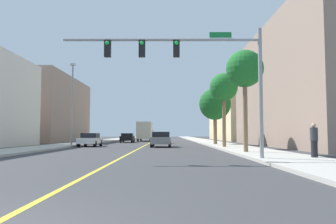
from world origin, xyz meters
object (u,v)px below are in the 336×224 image
object	(u,v)px
palm_mid	(223,88)
pedestrian	(314,140)
traffic_signal_mast	(193,62)
palm_near	(244,70)
palm_far	(215,104)
car_white	(90,140)
car_gray	(161,139)
car_black	(127,138)
delivery_truck	(145,131)
street_lamp	(72,100)
car_yellow	(159,138)

from	to	relation	value
palm_mid	pedestrian	xyz separation A→B (m)	(2.27, -13.10, -4.47)
traffic_signal_mast	palm_near	xyz separation A→B (m)	(3.84, 5.50, 0.69)
palm_far	car_white	xyz separation A→B (m)	(-13.49, -3.89, -4.00)
palm_far	car_gray	world-z (taller)	palm_far
pedestrian	car_black	bearing A→B (deg)	119.67
car_black	delivery_truck	distance (m)	8.87
car_black	pedestrian	size ratio (longest dim) A/B	2.68
delivery_truck	pedestrian	distance (m)	42.32
street_lamp	palm_far	distance (m)	15.89
car_gray	car_black	bearing A→B (deg)	109.45
car_gray	pedestrian	xyz separation A→B (m)	(8.04, -16.11, 0.23)
car_yellow	car_gray	xyz separation A→B (m)	(0.42, -11.86, 0.07)
traffic_signal_mast	palm_far	size ratio (longest dim) A/B	1.54
traffic_signal_mast	car_yellow	distance (m)	28.82
traffic_signal_mast	car_gray	bearing A→B (deg)	96.79
car_white	delivery_truck	xyz separation A→B (m)	(4.02, 23.50, 1.03)
street_lamp	car_yellow	distance (m)	14.70
palm_near	car_white	bearing A→B (deg)	137.17
street_lamp	traffic_signal_mast	bearing A→B (deg)	-57.25
palm_near	car_yellow	distance (m)	24.24
delivery_truck	palm_far	bearing A→B (deg)	-64.32
car_yellow	car_black	size ratio (longest dim) A/B	0.87
palm_near	car_black	world-z (taller)	palm_near
palm_mid	car_gray	xyz separation A→B (m)	(-5.78, 3.01, -4.70)
car_yellow	pedestrian	size ratio (longest dim) A/B	2.33
street_lamp	palm_far	bearing A→B (deg)	15.59
traffic_signal_mast	car_white	size ratio (longest dim) A/B	2.59
traffic_signal_mast	pedestrian	world-z (taller)	traffic_signal_mast
street_lamp	delivery_truck	xyz separation A→B (m)	(5.84, 23.87, -3.06)
street_lamp	delivery_truck	world-z (taller)	street_lamp
palm_far	delivery_truck	world-z (taller)	palm_far
delivery_truck	car_yellow	bearing A→B (deg)	-77.29
car_gray	palm_far	bearing A→B (deg)	40.41
palm_near	palm_mid	world-z (taller)	palm_near
car_white	car_black	size ratio (longest dim) A/B	0.83
palm_far	palm_mid	bearing A→B (deg)	-92.56
car_gray	car_yellow	bearing A→B (deg)	93.07
car_gray	delivery_truck	size ratio (longest dim) A/B	0.45
palm_near	traffic_signal_mast	bearing A→B (deg)	-124.94
traffic_signal_mast	delivery_truck	size ratio (longest dim) A/B	1.10
traffic_signal_mast	palm_far	bearing A→B (deg)	79.08
palm_mid	car_yellow	world-z (taller)	palm_mid
traffic_signal_mast	delivery_truck	distance (m)	41.66
car_white	palm_far	bearing A→B (deg)	-163.49
palm_far	pedestrian	bearing A→B (deg)	-84.85
car_black	delivery_truck	bearing A→B (deg)	75.44
car_black	car_gray	distance (m)	16.93
car_gray	car_white	bearing A→B (deg)	172.15
palm_mid	car_black	size ratio (longest dim) A/B	1.46
traffic_signal_mast	street_lamp	xyz separation A→B (m)	(-11.14, 17.32, -0.09)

